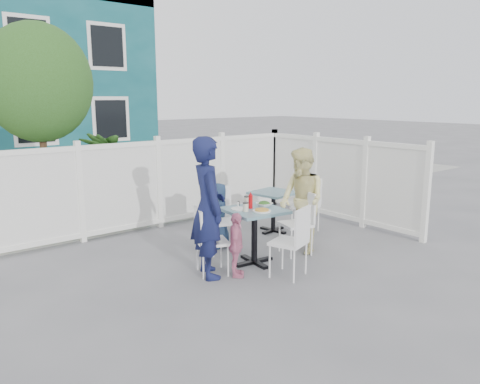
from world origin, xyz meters
TOP-DOWN VIEW (x-y plane):
  - ground at (0.00, 0.00)m, footprint 80.00×80.00m
  - near_sidewalk at (0.00, 3.80)m, footprint 24.00×2.60m
  - street at (0.00, 7.50)m, footprint 24.00×5.00m
  - far_sidewalk at (0.00, 10.60)m, footprint 24.00×1.60m
  - fence_back at (0.10, 2.40)m, footprint 5.86×0.08m
  - fence_right at (3.00, 0.60)m, footprint 0.08×3.66m
  - tree at (-1.60, 3.30)m, footprint 1.80×1.62m
  - potted_shrub_a at (-0.54, 3.10)m, footprint 1.38×1.38m
  - potted_shrub_b at (1.78, 3.00)m, footprint 1.66×1.70m
  - main_table at (0.17, -0.18)m, footprint 0.85×0.85m
  - spare_table at (1.51, 0.85)m, footprint 0.78×0.78m
  - chair_left at (-0.60, -0.09)m, footprint 0.53×0.54m
  - chair_right at (1.02, -0.28)m, footprint 0.52×0.54m
  - chair_back at (0.15, 0.61)m, footprint 0.57×0.56m
  - chair_near at (0.23, -0.91)m, footprint 0.55×0.54m
  - chair_spare at (1.95, 0.37)m, footprint 0.55×0.54m
  - man at (-0.60, -0.14)m, footprint 0.65×0.79m
  - woman at (1.08, -0.23)m, footprint 0.78×0.90m
  - boy at (0.23, 0.75)m, footprint 0.59×0.49m
  - toddler at (-0.35, -0.41)m, footprint 0.50×0.53m
  - plate_main at (0.15, -0.36)m, footprint 0.26×0.26m
  - plate_side at (-0.01, -0.07)m, footprint 0.24×0.24m
  - salad_bowl at (0.38, -0.16)m, footprint 0.23×0.23m
  - coffee_cup_a at (-0.02, -0.21)m, footprint 0.08×0.08m
  - coffee_cup_b at (0.23, 0.06)m, footprint 0.08×0.08m
  - ketchup_bottle at (0.15, -0.12)m, footprint 0.06×0.06m
  - salt_shaker at (0.08, 0.07)m, footprint 0.03×0.03m
  - pepper_shaker at (0.11, 0.11)m, footprint 0.03×0.03m

SIDE VIEW (x-z plane):
  - ground at x=0.00m, z-range 0.00..0.00m
  - street at x=0.00m, z-range 0.00..0.01m
  - near_sidewalk at x=0.00m, z-range 0.00..0.01m
  - far_sidewalk at x=0.00m, z-range 0.00..0.01m
  - toddler at x=-0.35m, z-range 0.00..0.88m
  - boy at x=0.23m, z-range 0.00..1.04m
  - chair_left at x=-0.60m, z-range 0.08..0.99m
  - chair_spare at x=1.95m, z-range 0.08..1.03m
  - chair_right at x=1.02m, z-range 0.08..1.03m
  - chair_near at x=0.23m, z-range 0.08..1.04m
  - spare_table at x=1.51m, z-range 0.20..0.93m
  - chair_back at x=0.15m, z-range 0.08..1.08m
  - main_table at x=0.17m, z-range 0.22..1.03m
  - potted_shrub_b at x=1.78m, z-range 0.00..1.43m
  - fence_right at x=3.00m, z-range -0.02..1.58m
  - fence_back at x=0.10m, z-range -0.02..1.58m
  - woman at x=1.08m, z-range 0.00..1.61m
  - plate_main at x=0.15m, z-range 0.81..0.82m
  - plate_side at x=-0.01m, z-range 0.81..0.82m
  - salad_bowl at x=0.38m, z-range 0.81..0.86m
  - salt_shaker at x=0.08m, z-range 0.81..0.88m
  - pepper_shaker at x=0.11m, z-range 0.81..0.88m
  - coffee_cup_a at x=-0.02m, z-range 0.81..0.92m
  - coffee_cup_b at x=0.23m, z-range 0.81..0.93m
  - potted_shrub_a at x=-0.54m, z-range 0.00..1.74m
  - ketchup_bottle at x=0.15m, z-range 0.81..1.00m
  - man at x=-0.60m, z-range 0.00..1.87m
  - tree at x=-1.60m, z-range 0.80..4.39m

